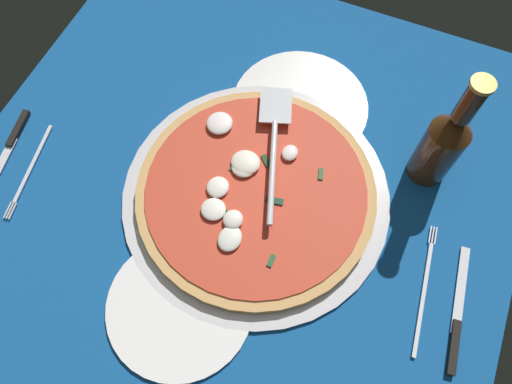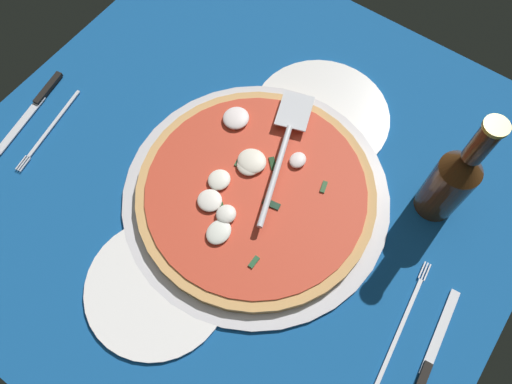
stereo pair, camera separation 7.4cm
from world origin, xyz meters
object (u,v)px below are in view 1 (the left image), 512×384
at_px(dinner_plate_left, 300,106).
at_px(place_setting_far, 441,305).
at_px(place_setting_near, 19,159).
at_px(beer_bottle, 443,143).
at_px(pizza, 255,191).
at_px(pizza_server, 274,144).
at_px(dinner_plate_right, 182,307).

relative_size(dinner_plate_left, place_setting_far, 1.13).
bearing_deg(place_setting_near, beer_bottle, 101.21).
bearing_deg(pizza, pizza_server, -179.87).
distance_m(pizza, place_setting_near, 0.42).
xyz_separation_m(pizza_server, place_setting_near, (0.18, -0.40, -0.04)).
relative_size(pizza, pizza_server, 1.54).
bearing_deg(pizza_server, place_setting_far, -132.18).
distance_m(dinner_plate_left, dinner_plate_right, 0.41).
distance_m(dinner_plate_right, beer_bottle, 0.48).
bearing_deg(place_setting_far, dinner_plate_right, 107.22).
relative_size(dinner_plate_left, place_setting_near, 1.26).
relative_size(dinner_plate_right, beer_bottle, 0.92).
height_order(pizza_server, beer_bottle, beer_bottle).
distance_m(dinner_plate_right, place_setting_far, 0.39).
xyz_separation_m(dinner_plate_left, dinner_plate_right, (0.41, -0.03, 0.00)).
distance_m(pizza, beer_bottle, 0.31).
xyz_separation_m(dinner_plate_right, place_setting_near, (-0.12, -0.38, -0.00)).
xyz_separation_m(dinner_plate_left, pizza_server, (0.12, -0.01, 0.04)).
bearing_deg(dinner_plate_right, place_setting_near, -107.47).
bearing_deg(pizza, beer_bottle, 122.39).
bearing_deg(pizza_server, pizza, 160.65).
distance_m(dinner_plate_left, place_setting_far, 0.42).
height_order(place_setting_near, place_setting_far, same).
bearing_deg(place_setting_far, pizza, 73.84).
bearing_deg(dinner_plate_right, pizza, 172.28).
bearing_deg(place_setting_far, place_setting_near, 86.74).
height_order(dinner_plate_left, beer_bottle, beer_bottle).
xyz_separation_m(dinner_plate_right, place_setting_far, (-0.16, 0.36, -0.00)).
relative_size(place_setting_far, beer_bottle, 0.90).
bearing_deg(pizza_server, place_setting_near, 94.17).
distance_m(pizza_server, beer_bottle, 0.27).
xyz_separation_m(pizza, place_setting_far, (0.06, 0.33, -0.02)).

